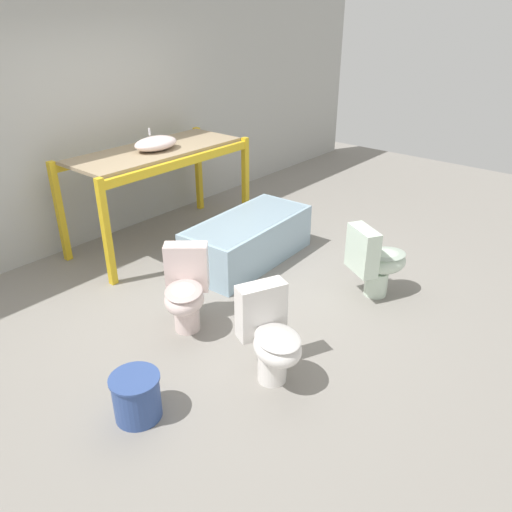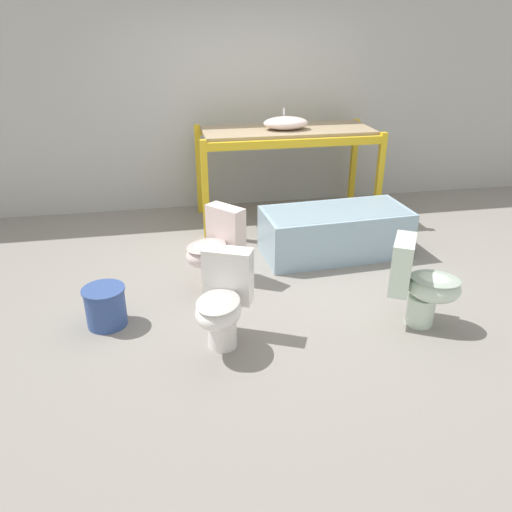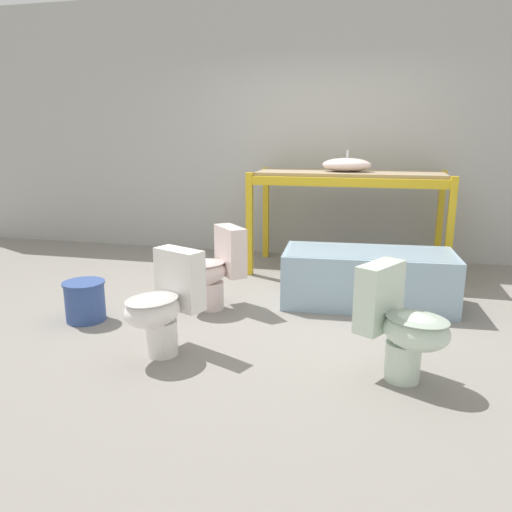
{
  "view_description": "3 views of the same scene",
  "coord_description": "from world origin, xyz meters",
  "px_view_note": "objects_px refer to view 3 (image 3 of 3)",
  "views": [
    {
      "loc": [
        -3.03,
        -3.11,
        2.57
      ],
      "look_at": [
        -0.13,
        -0.67,
        0.66
      ],
      "focal_mm": 35.0,
      "sensor_mm": 36.0,
      "label": 1
    },
    {
      "loc": [
        -1.0,
        -4.47,
        2.29
      ],
      "look_at": [
        -0.29,
        -0.71,
        0.48
      ],
      "focal_mm": 35.0,
      "sensor_mm": 36.0,
      "label": 2
    },
    {
      "loc": [
        0.75,
        -4.32,
        1.53
      ],
      "look_at": [
        -0.11,
        -0.69,
        0.61
      ],
      "focal_mm": 35.0,
      "sensor_mm": 36.0,
      "label": 3
    }
  ],
  "objects_px": {
    "sink_basin": "(347,165)",
    "bucket_white": "(85,300)",
    "toilet_near": "(214,268)",
    "bathtub_main": "(368,274)",
    "toilet_far": "(164,303)",
    "toilet_extra": "(401,323)"
  },
  "relations": [
    {
      "from": "sink_basin",
      "to": "bucket_white",
      "type": "distance_m",
      "value": 3.05
    },
    {
      "from": "bucket_white",
      "to": "toilet_far",
      "type": "bearing_deg",
      "value": -26.01
    },
    {
      "from": "sink_basin",
      "to": "bathtub_main",
      "type": "bearing_deg",
      "value": -74.81
    },
    {
      "from": "toilet_extra",
      "to": "bucket_white",
      "type": "height_order",
      "value": "toilet_extra"
    },
    {
      "from": "bathtub_main",
      "to": "toilet_near",
      "type": "xyz_separation_m",
      "value": [
        -1.33,
        -0.44,
        0.09
      ]
    },
    {
      "from": "toilet_near",
      "to": "sink_basin",
      "type": "bearing_deg",
      "value": 105.23
    },
    {
      "from": "bucket_white",
      "to": "toilet_near",
      "type": "bearing_deg",
      "value": 29.08
    },
    {
      "from": "sink_basin",
      "to": "toilet_near",
      "type": "relative_size",
      "value": 0.72
    },
    {
      "from": "sink_basin",
      "to": "bathtub_main",
      "type": "xyz_separation_m",
      "value": [
        0.3,
        -1.09,
        -0.92
      ]
    },
    {
      "from": "toilet_extra",
      "to": "bucket_white",
      "type": "bearing_deg",
      "value": 110.03
    },
    {
      "from": "bathtub_main",
      "to": "toilet_near",
      "type": "height_order",
      "value": "toilet_near"
    },
    {
      "from": "bathtub_main",
      "to": "toilet_near",
      "type": "bearing_deg",
      "value": -165.01
    },
    {
      "from": "toilet_far",
      "to": "bucket_white",
      "type": "height_order",
      "value": "toilet_far"
    },
    {
      "from": "bathtub_main",
      "to": "bucket_white",
      "type": "xyz_separation_m",
      "value": [
        -2.29,
        -0.98,
        -0.11
      ]
    },
    {
      "from": "toilet_near",
      "to": "toilet_far",
      "type": "xyz_separation_m",
      "value": [
        -0.05,
        -0.98,
        0.0
      ]
    },
    {
      "from": "toilet_near",
      "to": "bucket_white",
      "type": "height_order",
      "value": "toilet_near"
    },
    {
      "from": "toilet_extra",
      "to": "bathtub_main",
      "type": "bearing_deg",
      "value": 39.19
    },
    {
      "from": "toilet_near",
      "to": "toilet_far",
      "type": "height_order",
      "value": "same"
    },
    {
      "from": "toilet_near",
      "to": "bucket_white",
      "type": "xyz_separation_m",
      "value": [
        -0.96,
        -0.53,
        -0.2
      ]
    },
    {
      "from": "sink_basin",
      "to": "toilet_extra",
      "type": "bearing_deg",
      "value": -78.31
    },
    {
      "from": "bathtub_main",
      "to": "toilet_far",
      "type": "height_order",
      "value": "toilet_far"
    },
    {
      "from": "sink_basin",
      "to": "toilet_extra",
      "type": "distance_m",
      "value": 2.7
    }
  ]
}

